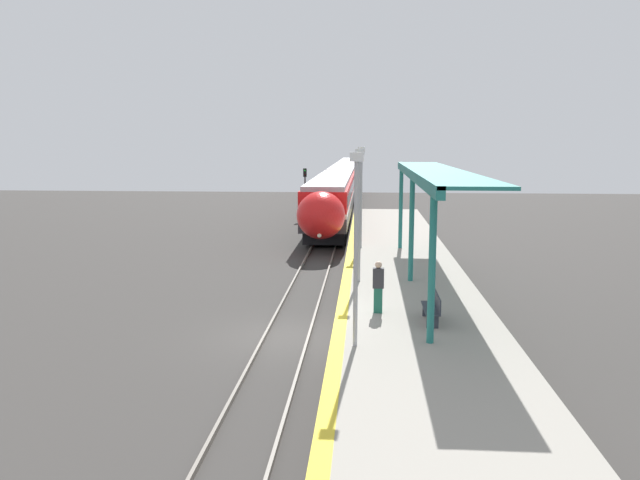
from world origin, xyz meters
The scene contains 12 objects.
ground_plane centered at (0.00, 0.00, 0.00)m, with size 120.00×120.00×0.00m, color #383533.
rail_left centered at (-0.72, 0.00, 0.07)m, with size 0.08×90.00×0.15m, color slate.
rail_right centered at (0.72, 0.00, 0.07)m, with size 0.08×90.00×0.15m, color slate.
train centered at (0.00, 49.38, 2.17)m, with size 2.89×71.31×3.79m.
platform_right centered at (4.17, 0.00, 0.43)m, with size 5.18×64.00×0.87m.
platform_bench centered at (4.63, -0.84, 1.34)m, with size 0.44×1.73×0.89m.
person_waiting centered at (2.96, 0.11, 1.74)m, with size 0.36×0.22×1.70m.
railway_signal centered at (-2.58, 32.34, 2.57)m, with size 0.28×0.28×4.19m.
lamppost_near centered at (2.27, -3.26, 3.86)m, with size 0.36×0.20×5.23m.
lamppost_mid centered at (2.27, 4.74, 3.86)m, with size 0.36×0.20×5.23m.
lamppost_far centered at (2.27, 12.74, 3.86)m, with size 0.36×0.20×5.23m.
station_canopy centered at (4.91, 4.96, 5.01)m, with size 2.02×18.67×4.44m.
Camera 1 is at (2.53, -19.63, 6.35)m, focal length 35.00 mm.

